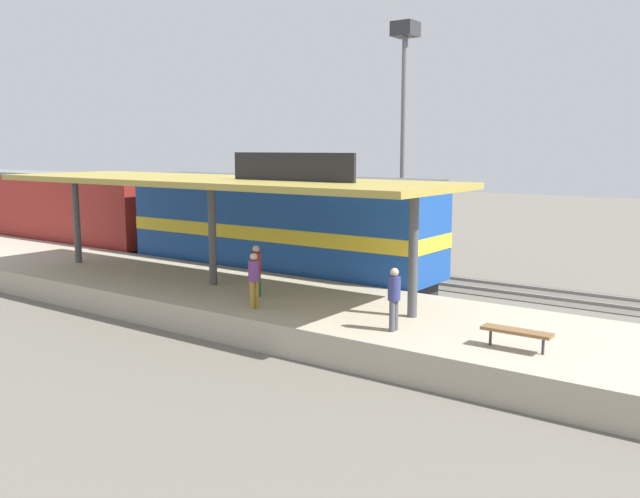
{
  "coord_description": "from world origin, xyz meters",
  "views": [
    {
      "loc": [
        -21.55,
        -16.91,
        5.74
      ],
      "look_at": [
        -1.38,
        -2.39,
        2.0
      ],
      "focal_mm": 37.73,
      "sensor_mm": 36.0,
      "label": 1
    }
  ],
  "objects_px": {
    "locomotive": "(277,229)",
    "person_walking": "(256,268)",
    "passenger_carriage_front": "(34,208)",
    "person_waiting": "(394,296)",
    "light_mast": "(404,92)",
    "person_boarding": "(254,278)",
    "platform_bench": "(517,332)"
  },
  "relations": [
    {
      "from": "locomotive",
      "to": "person_walking",
      "type": "bearing_deg",
      "value": -146.91
    },
    {
      "from": "passenger_carriage_front",
      "to": "person_waiting",
      "type": "bearing_deg",
      "value": -102.96
    },
    {
      "from": "person_walking",
      "to": "light_mast",
      "type": "bearing_deg",
      "value": 7.87
    },
    {
      "from": "locomotive",
      "to": "person_walking",
      "type": "relative_size",
      "value": 8.44
    },
    {
      "from": "passenger_carriage_front",
      "to": "person_walking",
      "type": "distance_m",
      "value": 22.05
    },
    {
      "from": "light_mast",
      "to": "person_boarding",
      "type": "height_order",
      "value": "light_mast"
    },
    {
      "from": "passenger_carriage_front",
      "to": "person_waiting",
      "type": "height_order",
      "value": "passenger_carriage_front"
    },
    {
      "from": "platform_bench",
      "to": "person_walking",
      "type": "relative_size",
      "value": 0.99
    },
    {
      "from": "person_walking",
      "to": "platform_bench",
      "type": "bearing_deg",
      "value": -94.85
    },
    {
      "from": "person_waiting",
      "to": "passenger_carriage_front",
      "type": "bearing_deg",
      "value": 77.04
    },
    {
      "from": "passenger_carriage_front",
      "to": "person_waiting",
      "type": "distance_m",
      "value": 27.84
    },
    {
      "from": "person_walking",
      "to": "person_boarding",
      "type": "xyz_separation_m",
      "value": [
        -1.25,
        -0.99,
        0.0
      ]
    },
    {
      "from": "passenger_carriage_front",
      "to": "platform_bench",
      "type": "bearing_deg",
      "value": -101.17
    },
    {
      "from": "passenger_carriage_front",
      "to": "person_waiting",
      "type": "relative_size",
      "value": 11.7
    },
    {
      "from": "locomotive",
      "to": "person_walking",
      "type": "height_order",
      "value": "locomotive"
    },
    {
      "from": "platform_bench",
      "to": "light_mast",
      "type": "bearing_deg",
      "value": 37.97
    },
    {
      "from": "light_mast",
      "to": "person_waiting",
      "type": "bearing_deg",
      "value": -151.85
    },
    {
      "from": "person_waiting",
      "to": "person_boarding",
      "type": "xyz_separation_m",
      "value": [
        -0.25,
        4.72,
        0.0
      ]
    },
    {
      "from": "locomotive",
      "to": "light_mast",
      "type": "bearing_deg",
      "value": -11.66
    },
    {
      "from": "light_mast",
      "to": "person_waiting",
      "type": "height_order",
      "value": "light_mast"
    },
    {
      "from": "person_boarding",
      "to": "locomotive",
      "type": "bearing_deg",
      "value": 34.17
    },
    {
      "from": "person_waiting",
      "to": "person_walking",
      "type": "xyz_separation_m",
      "value": [
        1.0,
        5.71,
        0.0
      ]
    },
    {
      "from": "platform_bench",
      "to": "person_walking",
      "type": "bearing_deg",
      "value": 85.15
    },
    {
      "from": "platform_bench",
      "to": "person_boarding",
      "type": "xyz_separation_m",
      "value": [
        -0.49,
        7.98,
        0.51
      ]
    },
    {
      "from": "locomotive",
      "to": "passenger_carriage_front",
      "type": "xyz_separation_m",
      "value": [
        0.0,
        18.0,
        -0.1
      ]
    },
    {
      "from": "light_mast",
      "to": "person_waiting",
      "type": "distance_m",
      "value": 17.22
    },
    {
      "from": "platform_bench",
      "to": "locomotive",
      "type": "bearing_deg",
      "value": 64.14
    },
    {
      "from": "light_mast",
      "to": "person_walking",
      "type": "distance_m",
      "value": 14.7
    },
    {
      "from": "passenger_carriage_front",
      "to": "person_walking",
      "type": "relative_size",
      "value": 11.7
    },
    {
      "from": "person_walking",
      "to": "locomotive",
      "type": "bearing_deg",
      "value": 33.09
    },
    {
      "from": "locomotive",
      "to": "passenger_carriage_front",
      "type": "bearing_deg",
      "value": 90.0
    },
    {
      "from": "light_mast",
      "to": "person_walking",
      "type": "xyz_separation_m",
      "value": [
        -13.04,
        -1.8,
        -6.54
      ]
    }
  ]
}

